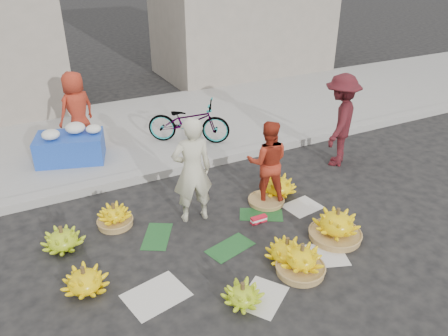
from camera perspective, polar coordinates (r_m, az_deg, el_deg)
name	(u,v)px	position (r m, az deg, el deg)	size (l,w,h in m)	color
ground	(230,238)	(6.22, 0.77, -9.12)	(80.00, 80.00, 0.00)	black
curb	(173,169)	(7.90, -6.72, -0.15)	(40.00, 0.25, 0.15)	gray
sidewalk	(138,130)	(9.73, -11.21, 4.85)	(40.00, 4.00, 0.12)	gray
newspaper_scatter	(259,272)	(5.67, 4.65, -13.33)	(3.20, 1.80, 0.00)	silver
banana_leaves	(217,232)	(6.32, -0.90, -8.38)	(2.00, 1.00, 0.00)	#184920
banana_bunch_0	(85,280)	(5.56, -17.75, -13.79)	(0.66, 0.66, 0.35)	yellow
banana_bunch_1	(242,295)	(5.18, 2.42, -16.22)	(0.56, 0.56, 0.30)	#87B119
banana_bunch_2	(301,261)	(5.62, 10.04, -11.83)	(0.63, 0.63, 0.43)	olive
banana_bunch_3	(287,251)	(5.79, 8.18, -10.64)	(0.59, 0.59, 0.36)	yellow
banana_bunch_4	(336,225)	(6.29, 14.46, -7.24)	(0.72, 0.72, 0.48)	olive
banana_bunch_5	(279,185)	(7.20, 7.14, -2.25)	(0.65, 0.65, 0.38)	yellow
banana_bunch_6	(63,239)	(6.33, -20.34, -8.67)	(0.59, 0.59, 0.35)	#87B119
banana_bunch_7	(115,216)	(6.59, -14.11, -6.16)	(0.50, 0.50, 0.37)	olive
basket_spare	(266,201)	(7.01, 5.53, -4.30)	(0.56, 0.56, 0.06)	olive
incense_stack	(259,219)	(6.51, 4.57, -6.70)	(0.25, 0.08, 0.10)	red
vendor_cream	(192,171)	(6.23, -4.18, -0.34)	(0.59, 0.39, 1.61)	beige
vendor_red	(268,162)	(6.78, 5.71, 0.78)	(0.66, 0.51, 1.35)	#B0331B
man_striped	(340,120)	(8.17, 14.90, 6.02)	(1.10, 0.63, 1.70)	maroon
flower_table	(71,146)	(8.44, -19.41, 2.74)	(1.33, 1.04, 0.68)	#1A3FAC
grey_bucket	(50,158)	(8.39, -21.75, 1.18)	(0.27, 0.27, 0.30)	slate
flower_vendor	(77,110)	(8.84, -18.67, 7.19)	(0.73, 0.47, 1.48)	#B0331B
bicycle	(189,121)	(8.71, -4.64, 6.08)	(1.64, 0.57, 0.86)	gray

